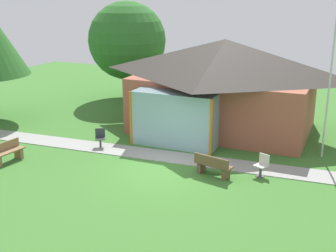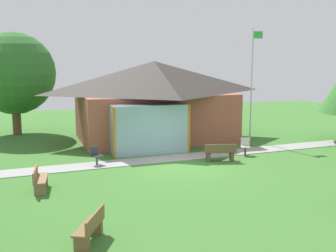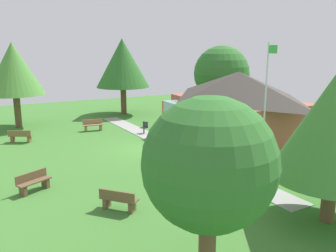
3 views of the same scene
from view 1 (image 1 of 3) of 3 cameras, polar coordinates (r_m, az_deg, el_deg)
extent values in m
plane|color=#3D752D|center=(17.25, -0.73, -5.90)|extent=(44.00, 44.00, 0.00)
cube|color=#A35642|center=(22.39, 7.27, 3.09)|extent=(8.52, 5.66, 2.77)
pyramid|color=#38332D|center=(21.96, 7.49, 8.89)|extent=(9.52, 6.66, 1.80)
cube|color=#8CB2BF|center=(19.70, 0.86, 0.88)|extent=(3.84, 1.20, 2.50)
cylinder|color=orange|center=(19.97, -4.89, 1.05)|extent=(0.12, 0.12, 2.50)
cylinder|color=orange|center=(18.53, 5.63, -0.24)|extent=(0.12, 0.12, 2.50)
cube|color=#999993|center=(18.55, 1.20, -4.17)|extent=(20.69, 2.53, 0.03)
cylinder|color=silver|center=(19.00, 20.42, 5.25)|extent=(0.08, 0.08, 6.39)
cube|color=olive|center=(19.14, -20.27, -3.20)|extent=(0.62, 1.54, 0.06)
cube|color=olive|center=(19.55, -18.96, -3.44)|extent=(0.42, 0.21, 0.39)
cube|color=olive|center=(19.22, -20.69, -2.50)|extent=(0.24, 1.50, 0.36)
cube|color=brown|center=(16.75, 5.99, -5.05)|extent=(1.56, 0.78, 0.06)
cube|color=brown|center=(17.11, 4.38, -5.44)|extent=(0.25, 0.43, 0.39)
cube|color=brown|center=(16.60, 7.60, -6.28)|extent=(0.25, 0.43, 0.39)
cube|color=brown|center=(16.52, 5.67, -4.58)|extent=(1.47, 0.41, 0.36)
cube|color=#33383D|center=(19.87, -8.87, -1.62)|extent=(0.60, 0.60, 0.04)
cube|color=#33383D|center=(19.99, -8.89, -0.84)|extent=(0.40, 0.26, 0.40)
cylinder|color=#4C4C51|center=(19.94, -8.84, -2.25)|extent=(0.10, 0.10, 0.42)
cylinder|color=#4C4C51|center=(20.01, -8.81, -2.79)|extent=(0.36, 0.36, 0.02)
cube|color=beige|center=(16.96, 12.07, -5.10)|extent=(0.58, 0.58, 0.04)
cube|color=beige|center=(17.04, 12.51, -4.24)|extent=(0.42, 0.22, 0.40)
cylinder|color=#4C4C51|center=(17.05, 12.02, -5.82)|extent=(0.10, 0.10, 0.42)
cylinder|color=#4C4C51|center=(17.13, 11.98, -6.44)|extent=(0.36, 0.36, 0.02)
cylinder|color=brown|center=(29.10, -5.22, 5.52)|extent=(0.53, 0.53, 1.93)
sphere|color=#2D6B28|center=(28.67, -5.37, 11.09)|extent=(5.01, 5.01, 5.01)
camera|label=2|loc=(13.79, -80.39, -4.18)|focal=47.11mm
camera|label=3|loc=(14.10, 86.25, -1.29)|focal=37.39mm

